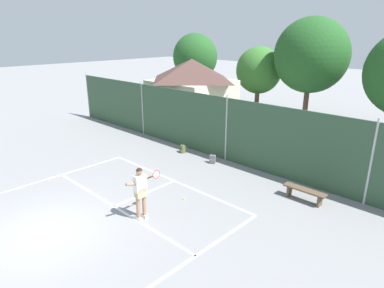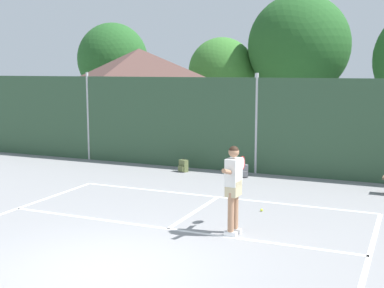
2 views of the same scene
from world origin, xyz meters
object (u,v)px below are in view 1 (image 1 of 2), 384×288
tennis_ball (184,199)px  courtside_bench (304,192)px  backpack_grey (213,159)px  backpack_olive (183,149)px  tennis_player (141,189)px

tennis_ball → courtside_bench: 4.53m
backpack_grey → courtside_bench: 4.99m
tennis_ball → backpack_grey: backpack_grey is taller
tennis_ball → backpack_olive: (-3.72, 3.64, 0.16)m
tennis_player → backpack_olive: (-3.66, 5.56, -0.92)m
tennis_player → tennis_ball: bearing=88.2°
tennis_ball → backpack_olive: backpack_olive is taller
backpack_grey → tennis_player: bearing=-74.2°
tennis_ball → backpack_olive: size_ratio=0.14×
tennis_player → backpack_olive: tennis_player is taller
backpack_olive → backpack_grey: size_ratio=1.00×
tennis_player → backpack_grey: size_ratio=4.01×
backpack_olive → backpack_grey: same height
tennis_player → courtside_bench: tennis_player is taller
tennis_player → tennis_ball: (0.06, 1.93, -1.08)m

